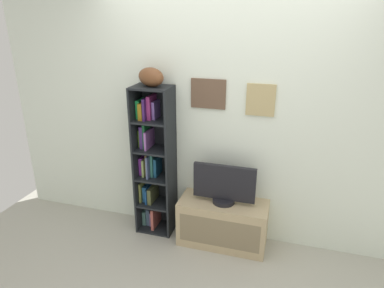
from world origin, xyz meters
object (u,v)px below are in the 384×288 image
(bookshelf, at_px, (153,162))
(television, at_px, (224,185))
(football, at_px, (151,77))
(tv_stand, at_px, (223,223))

(bookshelf, height_order, television, bookshelf)
(football, xyz_separation_m, television, (0.74, -0.04, -1.00))
(football, distance_m, television, 1.25)
(football, distance_m, tv_stand, 1.61)
(bookshelf, relative_size, television, 2.59)
(football, xyz_separation_m, tv_stand, (0.74, -0.05, -1.43))
(football, bearing_deg, tv_stand, -3.55)
(bookshelf, distance_m, television, 0.79)
(tv_stand, relative_size, television, 1.45)
(tv_stand, bearing_deg, football, 176.45)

